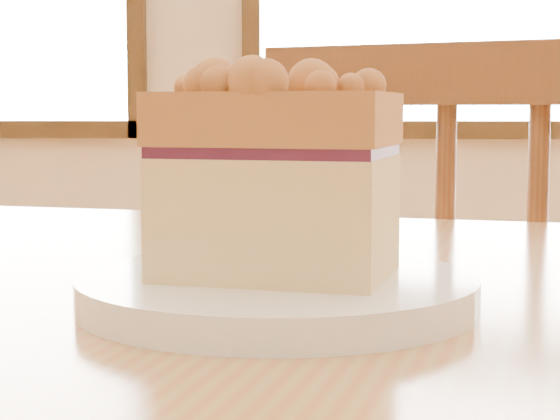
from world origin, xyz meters
name	(u,v)px	position (x,y,z in m)	size (l,w,h in m)	color
plate	(277,293)	(-0.22, 0.09, 0.76)	(0.21, 0.21, 0.02)	white
cake_slice	(270,170)	(-0.22, 0.10, 0.82)	(0.14, 0.11, 0.11)	tan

